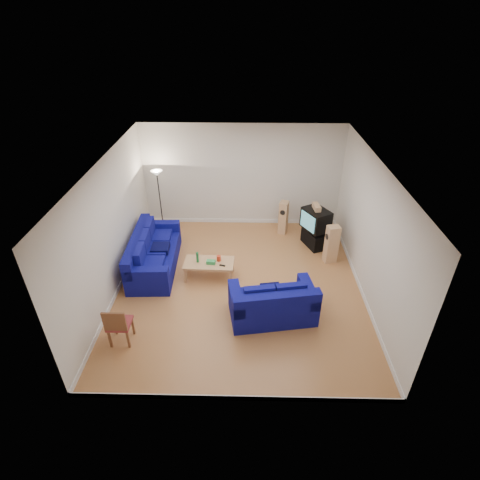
{
  "coord_description": "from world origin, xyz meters",
  "views": [
    {
      "loc": [
        0.17,
        -7.39,
        5.98
      ],
      "look_at": [
        0.0,
        0.4,
        1.1
      ],
      "focal_mm": 28.0,
      "sensor_mm": 36.0,
      "label": 1
    }
  ],
  "objects_px": {
    "sofa_loveseat": "(273,305)",
    "television": "(316,219)",
    "sofa_three_seat": "(152,256)",
    "tv_stand": "(314,238)",
    "coffee_table": "(209,264)"
  },
  "relations": [
    {
      "from": "sofa_three_seat",
      "to": "coffee_table",
      "type": "height_order",
      "value": "sofa_three_seat"
    },
    {
      "from": "sofa_three_seat",
      "to": "television",
      "type": "xyz_separation_m",
      "value": [
        4.45,
        1.15,
        0.51
      ]
    },
    {
      "from": "sofa_three_seat",
      "to": "television",
      "type": "distance_m",
      "value": 4.62
    },
    {
      "from": "sofa_three_seat",
      "to": "tv_stand",
      "type": "xyz_separation_m",
      "value": [
        4.47,
        1.17,
        -0.12
      ]
    },
    {
      "from": "coffee_table",
      "to": "television",
      "type": "xyz_separation_m",
      "value": [
        2.9,
        1.56,
        0.47
      ]
    },
    {
      "from": "sofa_three_seat",
      "to": "coffee_table",
      "type": "relative_size",
      "value": 1.98
    },
    {
      "from": "television",
      "to": "coffee_table",
      "type": "bearing_deg",
      "value": -91.24
    },
    {
      "from": "sofa_three_seat",
      "to": "tv_stand",
      "type": "relative_size",
      "value": 3.2
    },
    {
      "from": "sofa_loveseat",
      "to": "television",
      "type": "distance_m",
      "value": 3.34
    },
    {
      "from": "sofa_loveseat",
      "to": "tv_stand",
      "type": "distance_m",
      "value": 3.32
    },
    {
      "from": "sofa_three_seat",
      "to": "sofa_loveseat",
      "type": "height_order",
      "value": "sofa_three_seat"
    },
    {
      "from": "coffee_table",
      "to": "tv_stand",
      "type": "relative_size",
      "value": 1.61
    },
    {
      "from": "sofa_loveseat",
      "to": "coffee_table",
      "type": "xyz_separation_m",
      "value": [
        -1.55,
        1.46,
        0.05
      ]
    },
    {
      "from": "sofa_loveseat",
      "to": "tv_stand",
      "type": "relative_size",
      "value": 2.53
    },
    {
      "from": "tv_stand",
      "to": "television",
      "type": "bearing_deg",
      "value": -82.21
    }
  ]
}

